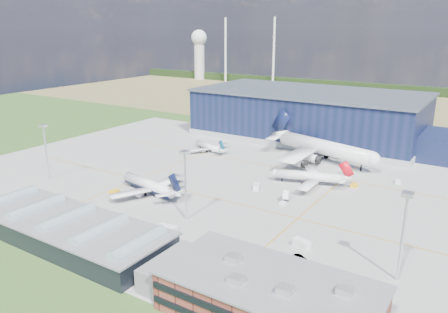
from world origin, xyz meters
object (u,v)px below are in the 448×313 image
airliner_regional (209,144)px  gse_van_b (256,187)px  gse_tug_c (354,186)px  gse_cart_b (282,165)px  airliner_navy (148,179)px  hangar (313,117)px  gse_tug_a (114,192)px  light_mast_center (185,174)px  car_a (191,254)px  airliner_red (308,172)px  gse_tug_b (111,221)px  ops_building (269,298)px  airliner_widebody (325,140)px  airstair (286,198)px  light_mast_east (404,222)px  gse_van_c (302,244)px  car_b (300,258)px  light_mast_west (45,143)px  gse_cart_a (398,182)px  gse_van_a (167,230)px

airliner_regional → gse_van_b: 56.97m
gse_tug_c → gse_van_b: bearing=-134.6°
airliner_regional → gse_cart_b: 41.29m
airliner_navy → gse_van_b: airliner_navy is taller
airliner_navy → gse_tug_c: bearing=-132.0°
hangar → gse_tug_a: size_ratio=38.16×
light_mast_center → car_a: 27.97m
airliner_red → gse_tug_b: 77.40m
ops_building → gse_tug_a: bearing=157.9°
hangar → gse_van_b: (13.12, -88.70, -10.53)m
airliner_widebody → airstair: bearing=-66.4°
light_mast_east → airliner_regional: (-104.77, 70.00, -11.46)m
gse_tug_a → gse_cart_b: size_ratio=1.45×
gse_cart_b → gse_van_c: (37.42, -65.42, 0.64)m
hangar → airliner_widebody: size_ratio=2.32×
gse_tug_c → car_a: (-21.22, -76.71, -0.09)m
hangar → car_b: (48.25, -128.71, -10.98)m
airstair → airliner_regional: bearing=130.0°
light_mast_center → airstair: light_mast_center is taller
ops_building → airstair: bearing=111.7°
light_mast_west → gse_cart_a: light_mast_west is taller
light_mast_west → gse_van_c: size_ratio=4.57×
gse_tug_a → gse_cart_b: 74.92m
light_mast_east → airliner_navy: light_mast_east is taller
light_mast_east → car_a: light_mast_east is taller
car_a → airliner_red: bearing=4.0°
ops_building → airliner_regional: bearing=130.3°
hangar → car_a: hangar is taller
light_mast_east → car_b: bearing=-170.7°
ops_building → light_mast_east: (19.99, 30.00, 10.64)m
airliner_navy → gse_cart_a: size_ratio=10.87×
airliner_red → gse_tug_b: bearing=43.8°
hangar → gse_van_a: hangar is taller
hangar → gse_van_a: (8.63, -136.00, -10.31)m
gse_tug_a → gse_cart_b: gse_tug_a is taller
gse_tug_a → gse_cart_a: (85.61, 69.57, -0.11)m
airliner_navy → gse_tug_b: bearing=116.4°
gse_van_b → car_a: 54.94m
airliner_red → airstair: (0.70, -21.36, -3.73)m
light_mast_center → airliner_red: size_ratio=0.71×
ops_building → airliner_widebody: size_ratio=0.74×
light_mast_east → gse_tug_a: bearing=178.4°
airliner_red → gse_cart_a: size_ratio=10.36×
ops_building → gse_van_a: 47.58m
hangar → airliner_regional: (-32.58, -54.80, -7.65)m
gse_tug_b → gse_van_a: bearing=8.9°
airliner_navy → airliner_widebody: 84.75m
hangar → gse_tug_b: (-11.17, -139.75, -11.00)m
airliner_regional → gse_van_b: size_ratio=5.12×
light_mast_east → airliner_widebody: (-50.45, 85.00, -5.25)m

